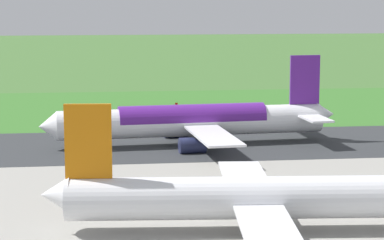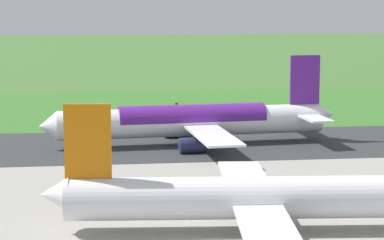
{
  "view_description": "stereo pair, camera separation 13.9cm",
  "coord_description": "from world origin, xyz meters",
  "px_view_note": "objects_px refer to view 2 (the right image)",
  "views": [
    {
      "loc": [
        5.95,
        136.5,
        26.51
      ],
      "look_at": [
        -10.77,
        0.0,
        4.5
      ],
      "focal_mm": 72.8,
      "sensor_mm": 36.0,
      "label": 1
    },
    {
      "loc": [
        5.81,
        136.52,
        26.51
      ],
      "look_at": [
        -10.77,
        0.0,
        4.5
      ],
      "focal_mm": 72.8,
      "sensor_mm": 36.0,
      "label": 2
    }
  ],
  "objects_px": {
    "airliner_parked_mid": "(261,197)",
    "no_stopping_sign": "(177,107)",
    "traffic_cone_orange": "(155,113)",
    "airliner_main": "(194,121)"
  },
  "relations": [
    {
      "from": "airliner_parked_mid",
      "to": "traffic_cone_orange",
      "type": "bearing_deg",
      "value": -86.55
    },
    {
      "from": "no_stopping_sign",
      "to": "airliner_parked_mid",
      "type": "bearing_deg",
      "value": 90.21
    },
    {
      "from": "airliner_parked_mid",
      "to": "traffic_cone_orange",
      "type": "distance_m",
      "value": 90.24
    },
    {
      "from": "airliner_main",
      "to": "traffic_cone_orange",
      "type": "bearing_deg",
      "value": -83.42
    },
    {
      "from": "airliner_main",
      "to": "no_stopping_sign",
      "type": "distance_m",
      "value": 38.93
    },
    {
      "from": "airliner_main",
      "to": "airliner_parked_mid",
      "type": "distance_m",
      "value": 52.65
    },
    {
      "from": "airliner_parked_mid",
      "to": "no_stopping_sign",
      "type": "xyz_separation_m",
      "value": [
        0.33,
        -91.45,
        -2.64
      ]
    },
    {
      "from": "no_stopping_sign",
      "to": "traffic_cone_orange",
      "type": "relative_size",
      "value": 4.21
    },
    {
      "from": "traffic_cone_orange",
      "to": "no_stopping_sign",
      "type": "bearing_deg",
      "value": -164.17
    },
    {
      "from": "airliner_main",
      "to": "no_stopping_sign",
      "type": "height_order",
      "value": "airliner_main"
    }
  ]
}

